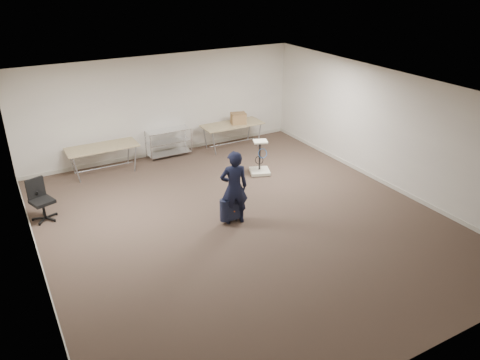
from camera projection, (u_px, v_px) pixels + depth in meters
ground at (242, 221)px, 10.00m from camera, size 9.00×9.00×0.00m
room_shell at (213, 193)px, 11.08m from camera, size 8.00×9.00×9.00m
folding_table_left at (102, 148)px, 12.01m from camera, size 1.80×0.75×0.73m
folding_table_right at (232, 126)px, 13.68m from camera, size 1.80×0.75×0.73m
wire_shelf at (169, 142)px, 13.14m from camera, size 1.22×0.47×0.80m
person at (234, 188)px, 9.63m from camera, size 0.66×0.52×1.61m
suitcase at (232, 208)px, 9.83m from camera, size 0.35×0.21×0.96m
office_chair at (43, 207)px, 9.97m from camera, size 0.55×0.56×0.91m
equipment_cart at (260, 165)px, 12.14m from camera, size 0.64×0.64×0.91m
cardboard_box at (238, 118)px, 13.63m from camera, size 0.49×0.41×0.32m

